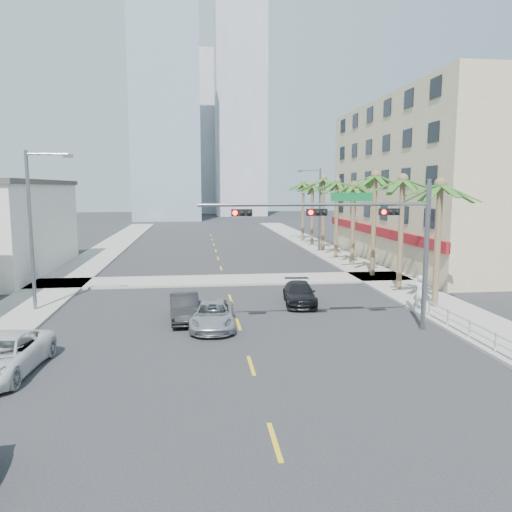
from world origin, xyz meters
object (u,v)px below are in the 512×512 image
at_px(car_lane_center, 212,315).
at_px(car_lane_right, 299,293).
at_px(traffic_signal_mast, 363,229).
at_px(car_lane_left, 185,308).
at_px(pedestrian, 419,293).
at_px(car_parked_far, 2,356).

height_order(car_lane_center, car_lane_right, car_lane_center).
height_order(traffic_signal_mast, car_lane_left, traffic_signal_mast).
height_order(car_lane_left, pedestrian, pedestrian).
distance_m(car_lane_left, pedestrian, 13.07).
relative_size(traffic_signal_mast, car_lane_left, 2.62).
height_order(car_parked_far, car_lane_center, car_parked_far).
xyz_separation_m(car_parked_far, pedestrian, (19.70, 7.12, 0.40)).
bearing_deg(car_parked_far, car_lane_left, 51.38).
relative_size(traffic_signal_mast, pedestrian, 5.63).
bearing_deg(car_lane_right, car_parked_far, -137.46).
distance_m(car_lane_center, pedestrian, 11.77).
xyz_separation_m(car_parked_far, car_lane_left, (6.64, 6.97, -0.04)).
bearing_deg(traffic_signal_mast, pedestrian, 36.38).
bearing_deg(pedestrian, car_parked_far, 23.65).
height_order(car_lane_left, car_lane_center, car_lane_left).
bearing_deg(pedestrian, car_lane_left, 4.45).
relative_size(traffic_signal_mast, car_lane_right, 2.48).
bearing_deg(car_parked_far, car_lane_right, 41.40).
relative_size(car_lane_left, car_lane_center, 0.90).
bearing_deg(car_lane_left, car_lane_center, -51.22).
bearing_deg(car_lane_right, car_lane_center, -134.18).
distance_m(car_parked_far, pedestrian, 20.95).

